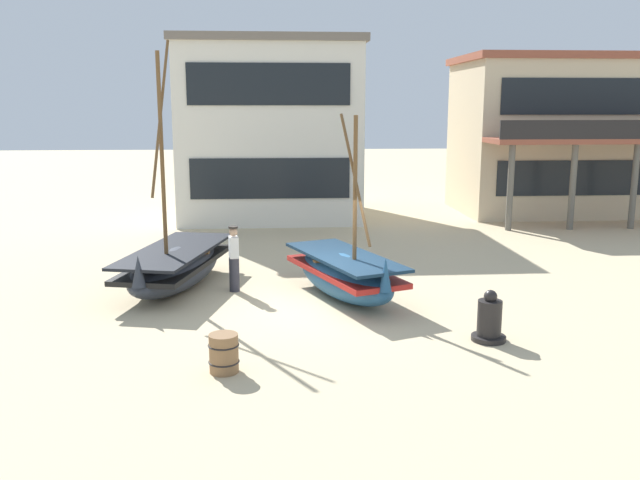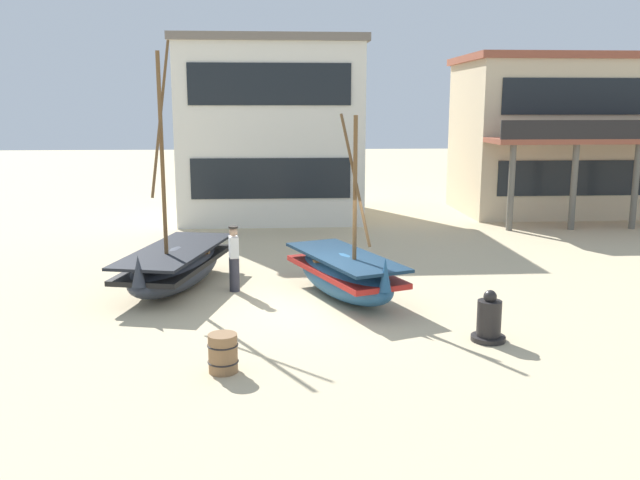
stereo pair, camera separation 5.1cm
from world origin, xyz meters
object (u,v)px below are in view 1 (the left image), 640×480
object	(u,v)px
fisherman_by_hull	(234,259)
harbor_building_annex	(558,135)
fishing_boat_near_left	(175,266)
capstan_winch	(489,320)
wooden_barrel	(224,353)
harbor_building_main	(270,129)
fishing_boat_centre_large	(345,274)

from	to	relation	value
fisherman_by_hull	harbor_building_annex	size ratio (longest dim) A/B	0.19
fishing_boat_near_left	capstan_winch	size ratio (longest dim) A/B	5.94
wooden_barrel	capstan_winch	bearing A→B (deg)	13.80
harbor_building_main	fishing_boat_near_left	bearing A→B (deg)	-101.70
harbor_building_main	harbor_building_annex	size ratio (longest dim) A/B	0.86
fishing_boat_centre_large	capstan_winch	distance (m)	4.19
wooden_barrel	harbor_building_annex	world-z (taller)	harbor_building_annex
fisherman_by_hull	wooden_barrel	distance (m)	5.40
fishing_boat_centre_large	harbor_building_annex	world-z (taller)	harbor_building_annex
fishing_boat_near_left	fishing_boat_centre_large	xyz separation A→B (m)	(4.29, -1.22, 0.01)
fishing_boat_near_left	harbor_building_main	world-z (taller)	harbor_building_main
fisherman_by_hull	capstan_winch	xyz separation A→B (m)	(5.31, -4.09, -0.42)
harbor_building_annex	fishing_boat_near_left	bearing A→B (deg)	-141.68
capstan_winch	fisherman_by_hull	bearing A→B (deg)	142.39
harbor_building_main	wooden_barrel	bearing A→B (deg)	-92.67
harbor_building_main	harbor_building_annex	world-z (taller)	harbor_building_main
fishing_boat_centre_large	fishing_boat_near_left	bearing A→B (deg)	164.09
fishing_boat_near_left	harbor_building_annex	bearing A→B (deg)	38.32
harbor_building_annex	capstan_winch	bearing A→B (deg)	-116.70
wooden_barrel	harbor_building_annex	bearing A→B (deg)	52.77
fisherman_by_hull	wooden_barrel	bearing A→B (deg)	-88.95
capstan_winch	wooden_barrel	distance (m)	5.37
harbor_building_annex	fisherman_by_hull	bearing A→B (deg)	-137.64
fishing_boat_centre_large	fisherman_by_hull	xyz separation A→B (m)	(-2.75, 0.78, 0.23)
wooden_barrel	fisherman_by_hull	bearing A→B (deg)	91.05
harbor_building_main	harbor_building_annex	bearing A→B (deg)	0.35
capstan_winch	wooden_barrel	world-z (taller)	capstan_winch
fishing_boat_centre_large	fisherman_by_hull	world-z (taller)	fishing_boat_centre_large
fisherman_by_hull	capstan_winch	size ratio (longest dim) A/B	1.60
fisherman_by_hull	harbor_building_main	distance (m)	12.69
fishing_boat_centre_large	capstan_winch	size ratio (longest dim) A/B	4.26
capstan_winch	harbor_building_annex	bearing A→B (deg)	63.30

